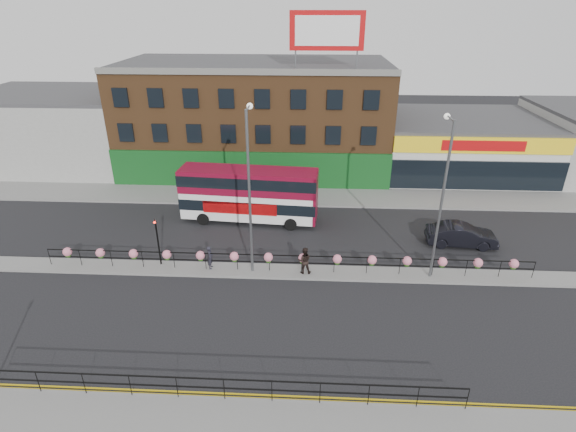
{
  "coord_description": "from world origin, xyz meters",
  "views": [
    {
      "loc": [
        1.37,
        -23.7,
        15.32
      ],
      "look_at": [
        0.0,
        3.0,
        2.5
      ],
      "focal_mm": 28.0,
      "sensor_mm": 36.0,
      "label": 1
    }
  ],
  "objects_px": {
    "lamp_column_west": "(250,180)",
    "lamp_column_east": "(443,188)",
    "pedestrian_b": "(304,260)",
    "car": "(461,235)",
    "pedestrian_a": "(210,257)",
    "double_decker_bus": "(249,190)"
  },
  "relations": [
    {
      "from": "double_decker_bus",
      "to": "pedestrian_b",
      "type": "xyz_separation_m",
      "value": [
        4.29,
        -7.4,
        -1.54
      ]
    },
    {
      "from": "pedestrian_a",
      "to": "pedestrian_b",
      "type": "distance_m",
      "value": 5.88
    },
    {
      "from": "pedestrian_b",
      "to": "lamp_column_east",
      "type": "relative_size",
      "value": 0.18
    },
    {
      "from": "pedestrian_b",
      "to": "car",
      "type": "bearing_deg",
      "value": -160.51
    },
    {
      "from": "pedestrian_a",
      "to": "pedestrian_b",
      "type": "bearing_deg",
      "value": -92.56
    },
    {
      "from": "lamp_column_west",
      "to": "lamp_column_east",
      "type": "distance_m",
      "value": 10.92
    },
    {
      "from": "double_decker_bus",
      "to": "lamp_column_east",
      "type": "relative_size",
      "value": 1.08
    },
    {
      "from": "car",
      "to": "lamp_column_east",
      "type": "xyz_separation_m",
      "value": [
        -3.07,
        -4.05,
        5.08
      ]
    },
    {
      "from": "pedestrian_a",
      "to": "pedestrian_b",
      "type": "xyz_separation_m",
      "value": [
        5.87,
        -0.24,
        0.11
      ]
    },
    {
      "from": "car",
      "to": "lamp_column_west",
      "type": "distance_m",
      "value": 15.48
    },
    {
      "from": "pedestrian_b",
      "to": "lamp_column_east",
      "type": "xyz_separation_m",
      "value": [
        7.69,
        0.25,
        4.84
      ]
    },
    {
      "from": "lamp_column_west",
      "to": "pedestrian_b",
      "type": "bearing_deg",
      "value": -5.89
    },
    {
      "from": "car",
      "to": "lamp_column_east",
      "type": "relative_size",
      "value": 0.5
    },
    {
      "from": "pedestrian_a",
      "to": "lamp_column_west",
      "type": "height_order",
      "value": "lamp_column_west"
    },
    {
      "from": "lamp_column_west",
      "to": "lamp_column_east",
      "type": "xyz_separation_m",
      "value": [
        10.91,
        -0.08,
        -0.25
      ]
    },
    {
      "from": "lamp_column_west",
      "to": "lamp_column_east",
      "type": "height_order",
      "value": "lamp_column_west"
    },
    {
      "from": "pedestrian_b",
      "to": "double_decker_bus",
      "type": "bearing_deg",
      "value": -62.23
    },
    {
      "from": "pedestrian_b",
      "to": "lamp_column_east",
      "type": "height_order",
      "value": "lamp_column_east"
    },
    {
      "from": "pedestrian_b",
      "to": "lamp_column_west",
      "type": "height_order",
      "value": "lamp_column_west"
    },
    {
      "from": "lamp_column_west",
      "to": "lamp_column_east",
      "type": "relative_size",
      "value": 1.04
    },
    {
      "from": "double_decker_bus",
      "to": "lamp_column_east",
      "type": "bearing_deg",
      "value": -30.8
    },
    {
      "from": "pedestrian_a",
      "to": "lamp_column_west",
      "type": "distance_m",
      "value": 5.83
    }
  ]
}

